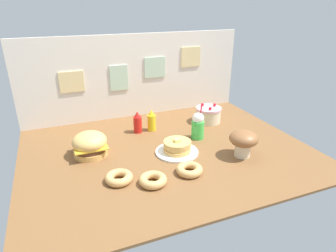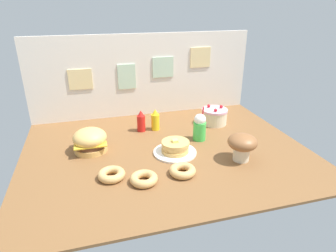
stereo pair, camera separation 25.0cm
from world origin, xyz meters
TOP-DOWN VIEW (x-y plane):
  - ground_plane at (0.00, 0.00)m, footprint 2.36×1.82m
  - back_wall at (0.00, 0.90)m, footprint 2.36×0.04m
  - burger at (-0.61, 0.16)m, footprint 0.28×0.28m
  - pancake_stack at (0.06, -0.07)m, footprint 0.36×0.36m
  - layer_cake at (0.63, 0.43)m, footprint 0.26×0.26m
  - ketchup_bottle at (-0.13, 0.45)m, footprint 0.08×0.08m
  - mustard_bottle at (0.01, 0.44)m, footprint 0.08×0.08m
  - cream_soda_cup at (0.34, 0.12)m, footprint 0.12×0.12m
  - donut_pink_glaze at (-0.49, -0.31)m, footprint 0.20×0.20m
  - donut_chocolate at (-0.28, -0.42)m, footprint 0.20×0.20m
  - donut_vanilla at (0.01, -0.40)m, footprint 0.20×0.20m
  - mushroom_stool at (0.53, -0.32)m, footprint 0.23×0.23m

SIDE VIEW (x-z plane):
  - ground_plane at x=0.00m, z-range -0.02..0.00m
  - donut_pink_glaze at x=-0.49m, z-range 0.00..0.06m
  - donut_chocolate at x=-0.28m, z-range 0.00..0.06m
  - donut_vanilla at x=0.01m, z-range 0.00..0.06m
  - pancake_stack at x=0.06m, z-range -0.02..0.11m
  - layer_cake at x=0.63m, z-range -0.02..0.18m
  - burger at x=-0.61m, z-range -0.01..0.20m
  - ketchup_bottle at x=-0.13m, z-range -0.01..0.20m
  - mustard_bottle at x=0.01m, z-range -0.01..0.20m
  - cream_soda_cup at x=0.34m, z-range -0.03..0.28m
  - mushroom_stool at x=0.53m, z-range 0.03..0.25m
  - back_wall at x=0.00m, z-range 0.00..0.87m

